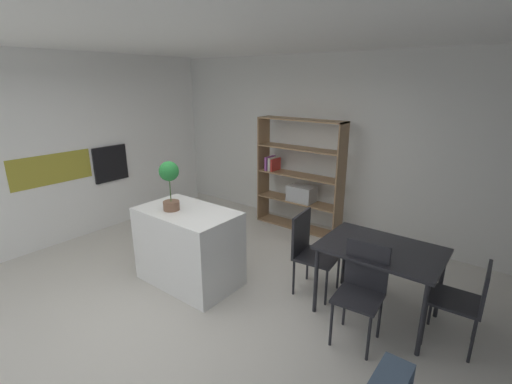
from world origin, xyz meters
The scene contains 13 objects.
ground_plane centered at (0.00, 0.00, 0.00)m, with size 9.38×9.38×0.00m, color beige.
ceiling_slab centered at (0.00, 0.00, 2.84)m, with size 6.82×5.57×0.06m.
back_partition centered at (0.00, 2.75, 1.41)m, with size 6.82×0.06×2.81m, color silver.
tall_cabinet_run_left centered at (-3.02, 0.00, 1.41)m, with size 0.65×5.01×2.81m, color white.
cabinet_niche_splashback centered at (-2.70, -0.32, 1.16)m, with size 0.01×1.16×0.44m.
built_in_oven centered at (-2.68, 0.59, 1.08)m, with size 0.06×0.58×0.58m.
kitchen_island centered at (-0.30, 0.11, 0.47)m, with size 1.21×0.74×0.94m, color white.
potted_plant_on_island centered at (-0.45, 0.02, 1.31)m, with size 0.23×0.23×0.59m.
open_bookshelf centered at (-0.16, 2.41, 0.83)m, with size 1.48×0.33×1.82m.
dining_table centered at (1.77, 0.86, 0.70)m, with size 1.18×0.83×0.79m.
dining_chair_window_side centered at (2.57, 0.86, 0.52)m, with size 0.47×0.44×0.86m.
dining_chair_island_side centered at (0.95, 0.85, 0.56)m, with size 0.50×0.50×0.95m.
dining_chair_near centered at (1.76, 0.42, 0.57)m, with size 0.44×0.45×0.97m.
Camera 1 is at (2.78, -2.52, 2.41)m, focal length 25.14 mm.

